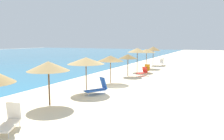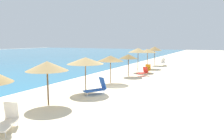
{
  "view_description": "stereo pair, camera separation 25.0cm",
  "coord_description": "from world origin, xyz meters",
  "views": [
    {
      "loc": [
        -15.86,
        -6.63,
        3.76
      ],
      "look_at": [
        2.24,
        1.92,
        1.15
      ],
      "focal_mm": 36.21,
      "sensor_mm": 36.0,
      "label": 1
    },
    {
      "loc": [
        -15.75,
        -6.86,
        3.76
      ],
      "look_at": [
        2.24,
        1.92,
        1.15
      ],
      "focal_mm": 36.21,
      "sensor_mm": 36.0,
      "label": 2
    }
  ],
  "objects": [
    {
      "name": "lounge_chair_1",
      "position": [
        -9.43,
        1.17,
        0.41
      ],
      "size": [
        1.65,
        1.28,
        1.09
      ],
      "rotation": [
        0.0,
        0.0,
        2.08
      ],
      "color": "white",
      "rests_on": "ground_plane"
    },
    {
      "name": "beach_umbrella_3",
      "position": [
        -5.73,
        2.22,
        2.29
      ],
      "size": [
        2.47,
        2.47,
        2.58
      ],
      "color": "brown",
      "rests_on": "ground_plane"
    },
    {
      "name": "lounge_chair_3",
      "position": [
        9.74,
        0.94,
        0.41
      ],
      "size": [
        1.31,
        0.77,
        0.97
      ],
      "rotation": [
        0.0,
        0.0,
        1.69
      ],
      "color": "orange",
      "rests_on": "ground_plane"
    },
    {
      "name": "lounge_chair_0",
      "position": [
        18.77,
        1.11,
        0.43
      ],
      "size": [
        1.56,
        1.2,
        1.06
      ],
      "rotation": [
        0.0,
        0.0,
        2.06
      ],
      "color": "white",
      "rests_on": "ground_plane"
    },
    {
      "name": "lounge_chair_4",
      "position": [
        7.26,
        0.65,
        0.41
      ],
      "size": [
        1.44,
        0.99,
        0.95
      ],
      "rotation": [
        0.0,
        0.0,
        1.23
      ],
      "color": "red",
      "rests_on": "ground_plane"
    },
    {
      "name": "beach_umbrella_8",
      "position": [
        13.91,
        2.25,
        2.37
      ],
      "size": [
        2.47,
        2.47,
        2.61
      ],
      "color": "brown",
      "rests_on": "ground_plane"
    },
    {
      "name": "lounge_chair_2",
      "position": [
        -2.15,
        0.96,
        0.44
      ],
      "size": [
        1.72,
        1.37,
        1.17
      ],
      "rotation": [
        0.0,
        0.0,
        1.03
      ],
      "color": "blue",
      "rests_on": "ground_plane"
    },
    {
      "name": "beach_umbrella_5",
      "position": [
        2.14,
        2.02,
        2.19
      ],
      "size": [
        2.34,
        2.34,
        2.44
      ],
      "color": "brown",
      "rests_on": "ground_plane"
    },
    {
      "name": "beach_umbrella_6",
      "position": [
        6.43,
        2.03,
        2.09
      ],
      "size": [
        1.98,
        1.98,
        2.34
      ],
      "color": "brown",
      "rests_on": "ground_plane"
    },
    {
      "name": "beach_umbrella_7",
      "position": [
        10.19,
        2.29,
        2.59
      ],
      "size": [
        2.41,
        2.41,
        2.87
      ],
      "color": "brown",
      "rests_on": "ground_plane"
    },
    {
      "name": "ground_plane",
      "position": [
        0.0,
        0.0,
        0.0
      ],
      "size": [
        160.0,
        160.0,
        0.0
      ],
      "primitive_type": "plane",
      "color": "beige"
    },
    {
      "name": "beach_umbrella_4",
      "position": [
        -1.95,
        2.03,
        2.31
      ],
      "size": [
        2.67,
        2.67,
        2.56
      ],
      "color": "brown",
      "rests_on": "ground_plane"
    },
    {
      "name": "beach_umbrella_9",
      "position": [
        18.24,
        2.47,
        2.53
      ],
      "size": [
        2.27,
        2.27,
        2.85
      ],
      "color": "brown",
      "rests_on": "ground_plane"
    }
  ]
}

